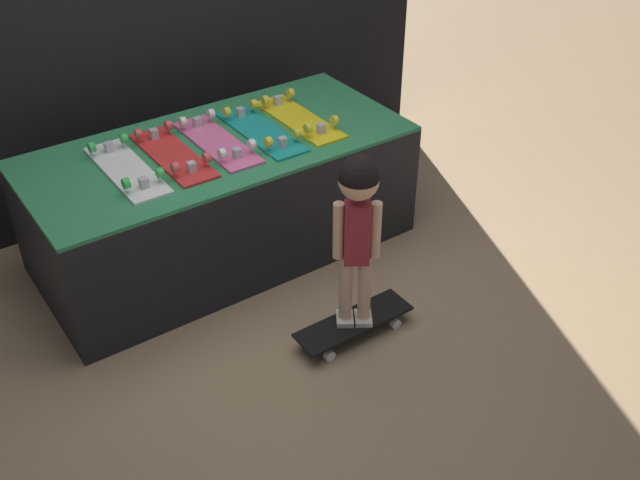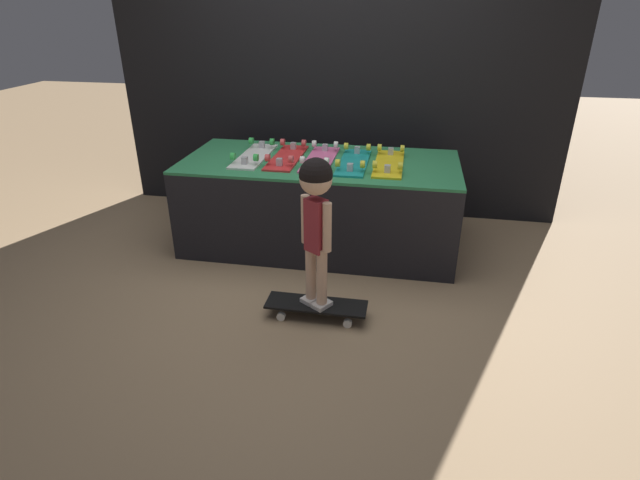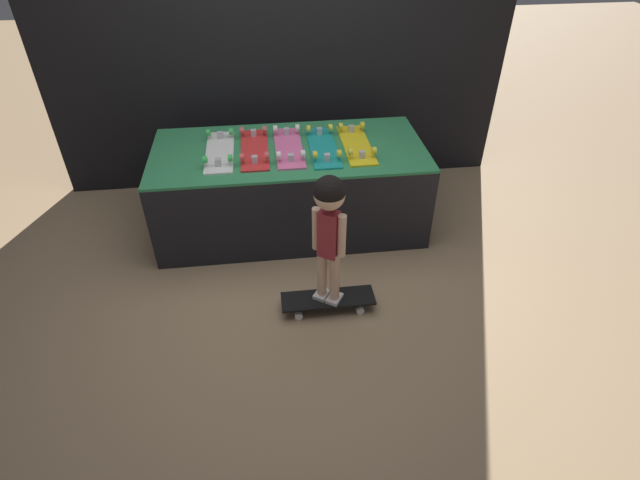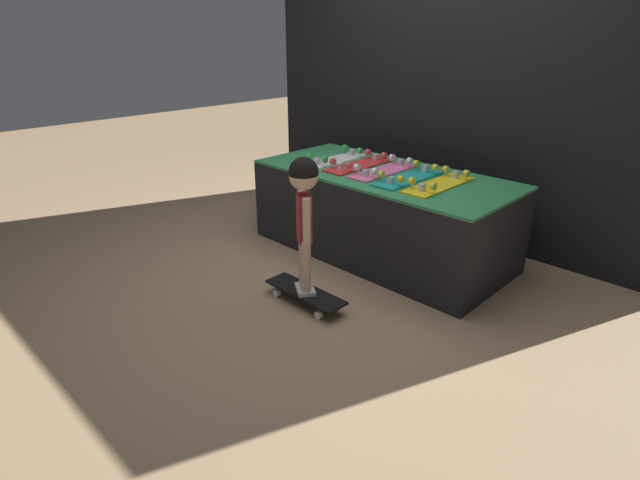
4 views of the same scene
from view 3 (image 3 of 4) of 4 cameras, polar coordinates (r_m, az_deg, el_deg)
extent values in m
plane|color=#9E7F5B|center=(3.63, -2.43, -3.80)|extent=(16.00, 16.00, 0.00)
cube|color=black|center=(4.29, -4.83, 23.45)|extent=(3.84, 0.10, 2.75)
cube|color=black|center=(3.96, -3.40, 5.86)|extent=(2.04, 0.94, 0.66)
cube|color=#2D7F4C|center=(3.79, -3.58, 10.25)|extent=(2.04, 0.94, 0.02)
cube|color=white|center=(3.79, -11.39, 9.84)|extent=(0.20, 0.66, 0.01)
cube|color=#B7B7BC|center=(3.97, -11.33, 11.68)|extent=(0.04, 0.04, 0.05)
cylinder|color=green|center=(3.95, -10.12, 12.13)|extent=(0.03, 0.05, 0.05)
cylinder|color=green|center=(3.97, -12.63, 11.89)|extent=(0.03, 0.05, 0.05)
cube|color=#B7B7BC|center=(3.58, -11.57, 8.71)|extent=(0.04, 0.04, 0.05)
cylinder|color=green|center=(3.56, -10.24, 9.20)|extent=(0.03, 0.05, 0.05)
cylinder|color=green|center=(3.58, -13.00, 8.95)|extent=(0.03, 0.05, 0.05)
cube|color=red|center=(3.78, -7.50, 10.21)|extent=(0.20, 0.66, 0.01)
cube|color=#B7B7BC|center=(3.97, -7.60, 12.04)|extent=(0.04, 0.04, 0.05)
cylinder|color=#D84C4C|center=(3.95, -6.36, 12.47)|extent=(0.03, 0.05, 0.05)
cylinder|color=#D84C4C|center=(3.96, -8.89, 12.27)|extent=(0.03, 0.05, 0.05)
cube|color=#B7B7BC|center=(3.57, -7.47, 9.11)|extent=(0.04, 0.04, 0.05)
cylinder|color=#D84C4C|center=(3.56, -6.11, 9.58)|extent=(0.03, 0.05, 0.05)
cylinder|color=#D84C4C|center=(3.56, -8.89, 9.36)|extent=(0.03, 0.05, 0.05)
cube|color=pink|center=(3.78, -3.59, 10.47)|extent=(0.20, 0.66, 0.01)
cube|color=#B7B7BC|center=(3.97, -3.85, 12.29)|extent=(0.04, 0.04, 0.05)
cylinder|color=white|center=(3.96, -2.60, 12.71)|extent=(0.03, 0.05, 0.05)
cylinder|color=white|center=(3.95, -5.13, 12.54)|extent=(0.03, 0.05, 0.05)
cube|color=#B7B7BC|center=(3.58, -3.35, 9.39)|extent=(0.04, 0.04, 0.05)
cylinder|color=white|center=(3.57, -1.97, 9.84)|extent=(0.03, 0.05, 0.05)
cylinder|color=white|center=(3.56, -4.75, 9.65)|extent=(0.03, 0.05, 0.05)
cube|color=teal|center=(3.78, 0.35, 10.52)|extent=(0.20, 0.66, 0.01)
cube|color=#B7B7BC|center=(3.96, -0.07, 12.34)|extent=(0.04, 0.04, 0.05)
cylinder|color=yellow|center=(3.96, 1.19, 12.74)|extent=(0.03, 0.05, 0.05)
cylinder|color=yellow|center=(3.94, -1.33, 12.61)|extent=(0.03, 0.05, 0.05)
cube|color=#B7B7BC|center=(3.57, 0.81, 9.43)|extent=(0.04, 0.04, 0.05)
cylinder|color=yellow|center=(3.57, 2.19, 9.86)|extent=(0.03, 0.05, 0.05)
cylinder|color=yellow|center=(3.55, -0.58, 9.71)|extent=(0.03, 0.05, 0.05)
cube|color=yellow|center=(3.83, 4.17, 10.78)|extent=(0.20, 0.66, 0.01)
cube|color=#B7B7BC|center=(4.01, 3.61, 12.58)|extent=(0.04, 0.04, 0.05)
cylinder|color=yellow|center=(4.01, 4.86, 12.95)|extent=(0.03, 0.05, 0.05)
cylinder|color=yellow|center=(3.98, 2.38, 12.86)|extent=(0.03, 0.05, 0.05)
cube|color=#B7B7BC|center=(3.62, 4.83, 9.72)|extent=(0.04, 0.04, 0.05)
cylinder|color=yellow|center=(3.63, 6.19, 10.13)|extent=(0.03, 0.05, 0.05)
cylinder|color=yellow|center=(3.60, 3.49, 10.02)|extent=(0.03, 0.05, 0.05)
cube|color=black|center=(3.31, 0.92, -6.70)|extent=(0.62, 0.18, 0.01)
cube|color=#B7B7BC|center=(3.36, 4.37, -6.78)|extent=(0.04, 0.04, 0.05)
cylinder|color=white|center=(3.44, 4.11, -6.19)|extent=(0.05, 0.03, 0.05)
cylinder|color=white|center=(3.33, 4.60, -8.03)|extent=(0.05, 0.03, 0.05)
cube|color=#B7B7BC|center=(3.32, -2.59, -7.40)|extent=(0.04, 0.04, 0.05)
cylinder|color=white|center=(3.40, -2.70, -6.79)|extent=(0.05, 0.03, 0.05)
cylinder|color=white|center=(3.28, -2.46, -8.67)|extent=(0.05, 0.03, 0.05)
cube|color=silver|center=(3.29, 1.64, -6.68)|extent=(0.13, 0.14, 0.03)
cylinder|color=#DBB293|center=(3.15, 1.70, -4.12)|extent=(0.06, 0.06, 0.36)
cube|color=silver|center=(3.31, 0.21, -6.21)|extent=(0.13, 0.14, 0.03)
cylinder|color=#DBB293|center=(3.18, 0.22, -3.65)|extent=(0.06, 0.06, 0.36)
cube|color=maroon|center=(2.97, 1.02, 0.67)|extent=(0.14, 0.13, 0.32)
cylinder|color=#DBB293|center=(2.94, 2.51, 0.45)|extent=(0.05, 0.05, 0.29)
cylinder|color=#DBB293|center=(2.99, -0.44, 1.30)|extent=(0.05, 0.05, 0.29)
sphere|color=#DBB293|center=(2.82, 1.08, 5.19)|extent=(0.18, 0.18, 0.18)
sphere|color=black|center=(2.81, 1.08, 5.59)|extent=(0.18, 0.18, 0.18)
camera|label=1|loc=(1.40, -93.53, 4.54)|focal=42.00mm
camera|label=2|loc=(1.04, 68.16, -29.58)|focal=28.00mm
camera|label=4|loc=(2.59, 69.35, -3.00)|focal=28.00mm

